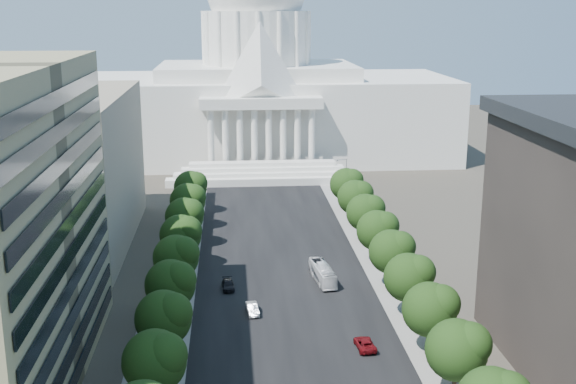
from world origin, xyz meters
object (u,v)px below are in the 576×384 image
object	(u,v)px
car_red	(365,344)
city_bus	(323,273)
car_silver	(252,309)
car_dark_b	(228,285)

from	to	relation	value
car_red	city_bus	distance (m)	25.91
car_red	car_silver	bearing A→B (deg)	-45.31
car_red	car_dark_b	distance (m)	30.26
car_dark_b	city_bus	size ratio (longest dim) A/B	0.45
city_bus	car_red	bearing A→B (deg)	-91.10
car_dark_b	city_bus	distance (m)	16.50
city_bus	car_dark_b	bearing A→B (deg)	-179.29
car_silver	car_dark_b	xyz separation A→B (m)	(-3.76, 10.38, -0.08)
car_red	car_dark_b	size ratio (longest dim) A/B	1.08
car_red	city_bus	bearing A→B (deg)	-88.55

